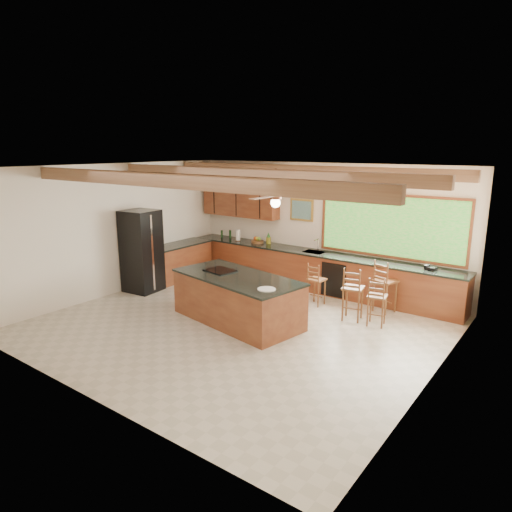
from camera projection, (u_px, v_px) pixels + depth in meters
The scene contains 9 objects.
ground at pixel (238, 325), 8.80m from camera, with size 7.20×7.20×0.00m, color beige.
room_shell at pixel (251, 207), 8.89m from camera, with size 7.27×6.54×3.02m.
counter_run at pixel (276, 268), 11.14m from camera, with size 7.12×3.10×1.22m.
island at pixel (237, 299), 8.93m from camera, with size 2.82×1.68×0.94m.
refrigerator at pixel (142, 251), 10.74m from camera, with size 0.83×0.81×1.93m.
bar_stool_a at pixel (316, 280), 9.81m from camera, with size 0.35×0.35×0.94m.
bar_stool_b at pixel (385, 282), 9.34m from camera, with size 0.50×0.50×1.12m.
bar_stool_c at pixel (352, 289), 8.92m from camera, with size 0.46×0.46×1.09m.
bar_stool_d at pixel (376, 297), 8.65m from camera, with size 0.41×0.41×0.97m.
Camera 1 is at (5.16, -6.43, 3.36)m, focal length 32.00 mm.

